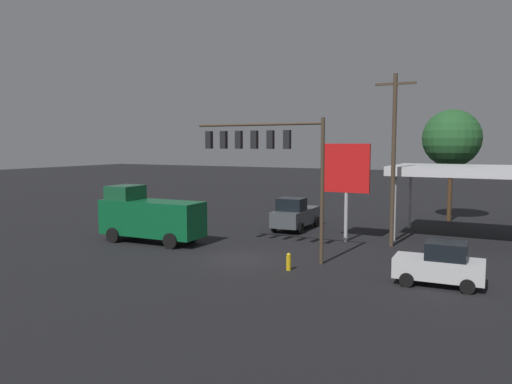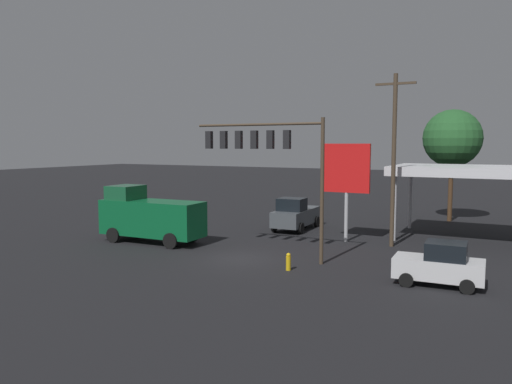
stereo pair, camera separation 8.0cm
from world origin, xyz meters
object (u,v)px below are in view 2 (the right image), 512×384
Objects in this scene: hatchback_crossing at (440,265)px; traffic_signal_assembly at (266,150)px; utility_pole at (394,156)px; street_tree at (452,139)px; price_sign at (347,171)px; fire_hydrant at (288,262)px; pickup_parked at (295,215)px; delivery_truck at (150,216)px.

traffic_signal_assembly is at bearing -10.58° from hatchback_crossing.
utility_pole reaches higher than street_tree.
hatchback_crossing is (-9.32, 1.39, -4.99)m from traffic_signal_assembly.
traffic_signal_assembly is 1.21× the size of price_sign.
utility_pole is 1.15× the size of street_tree.
hatchback_crossing is at bearing -174.77° from fire_hydrant.
utility_pole is at bearing -65.83° from hatchback_crossing.
utility_pole is 11.88× the size of fire_hydrant.
pickup_parked is 15.52m from hatchback_crossing.
fire_hydrant is at bearing 88.16° from price_sign.
price_sign is 7.15× the size of fire_hydrant.
delivery_truck is (6.41, 8.64, 0.58)m from pickup_parked.
utility_pole is 3.15m from price_sign.
street_tree reaches higher than delivery_truck.
utility_pole is 9.69m from hatchback_crossing.
traffic_signal_assembly is 8.38m from utility_pole.
hatchback_crossing is at bearing 45.47° from pickup_parked.
traffic_signal_assembly is 6.29m from fire_hydrant.
delivery_truck is at bearing 22.36° from utility_pole.
delivery_truck reaches higher than fire_hydrant.
utility_pole is at bearing -131.46° from traffic_signal_assembly.
delivery_truck is at bearing 28.73° from price_sign.
pickup_parked is at bearing -20.61° from utility_pole.
fire_hydrant is (0.28, 8.59, -4.08)m from price_sign.
utility_pole is at bearing -159.28° from delivery_truck.
delivery_truck is 11.14m from fire_hydrant.
delivery_truck is (17.82, -1.88, 0.75)m from hatchback_crossing.
fire_hydrant is (3.25, 8.30, -5.08)m from utility_pole.
price_sign is 1.63× the size of hatchback_crossing.
utility_pole is 9.26m from pickup_parked.
delivery_truck is at bearing -13.20° from fire_hydrant.
fire_hydrant is at bearing 165.15° from delivery_truck.
traffic_signal_assembly is 10.67m from hatchback_crossing.
hatchback_crossing is 21.03m from street_tree.
pickup_parked is at bearing -44.83° from hatchback_crossing.
price_sign is 0.70× the size of street_tree.
street_tree is at bearing -104.07° from fire_hydrant.
price_sign reaches higher than hatchback_crossing.
utility_pole reaches higher than pickup_parked.
pickup_parked is 12.01m from fire_hydrant.
utility_pole reaches higher than traffic_signal_assembly.
traffic_signal_assembly is at bearing 175.00° from delivery_truck.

